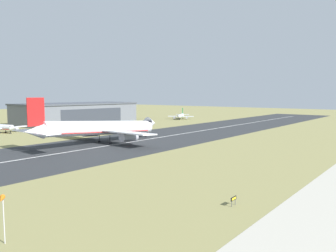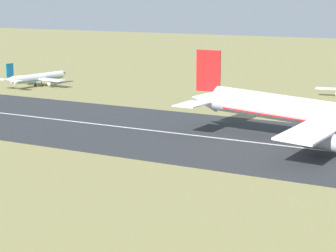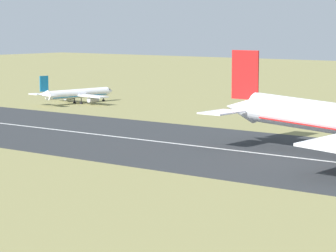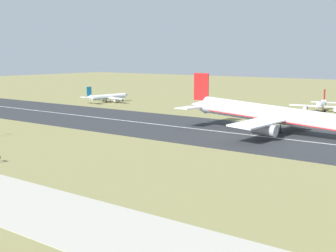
# 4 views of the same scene
# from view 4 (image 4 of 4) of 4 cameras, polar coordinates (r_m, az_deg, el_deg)

# --- Properties ---
(ground_plane) EXTENTS (726.90, 726.90, 0.00)m
(ground_plane) POSITION_cam_4_polar(r_m,az_deg,el_deg) (109.48, -11.53, -3.39)
(ground_plane) COLOR olive
(runway_strip) EXTENTS (486.90, 45.06, 0.06)m
(runway_strip) POSITION_cam_4_polar(r_m,az_deg,el_deg) (144.69, 2.79, -0.28)
(runway_strip) COLOR #2B2D30
(runway_strip) RESTS_ON ground_plane
(runway_centreline) EXTENTS (438.21, 0.70, 0.01)m
(runway_centreline) POSITION_cam_4_polar(r_m,az_deg,el_deg) (144.69, 2.79, -0.27)
(runway_centreline) COLOR silver
(runway_centreline) RESTS_ON runway_strip
(airplane_landing) EXTENTS (57.92, 44.88, 16.81)m
(airplane_landing) POSITION_cam_4_polar(r_m,az_deg,el_deg) (136.89, 12.77, 1.30)
(airplane_landing) COLOR white
(airplane_landing) RESTS_ON ground_plane
(airplane_parked_centre) EXTENTS (24.35, 18.80, 8.44)m
(airplane_parked_centre) POSITION_cam_4_polar(r_m,az_deg,el_deg) (196.75, 18.16, 2.43)
(airplane_parked_centre) COLOR silver
(airplane_parked_centre) RESTS_ON ground_plane
(airplane_parked_east) EXTENTS (21.00, 25.71, 8.03)m
(airplane_parked_east) POSITION_cam_4_polar(r_m,az_deg,el_deg) (224.64, -7.34, 3.54)
(airplane_parked_east) COLOR white
(airplane_parked_east) RESTS_ON ground_plane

